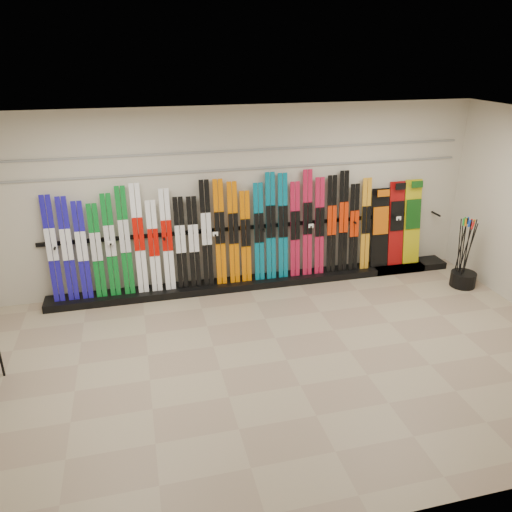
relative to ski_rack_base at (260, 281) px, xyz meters
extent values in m
plane|color=gray|center=(-0.22, -2.28, -0.06)|extent=(8.00, 8.00, 0.00)
plane|color=beige|center=(-0.22, 0.22, 1.44)|extent=(8.00, 0.00, 8.00)
plane|color=silver|center=(-0.22, -2.28, 2.94)|extent=(8.00, 8.00, 0.00)
cube|color=black|center=(0.00, 0.00, 0.00)|extent=(8.00, 0.40, 0.12)
cube|color=#1C149C|center=(-3.27, 0.03, 0.90)|extent=(0.17, 0.18, 1.69)
cube|color=#1C149C|center=(-3.05, 0.03, 0.88)|extent=(0.17, 0.18, 1.65)
cube|color=#1C149C|center=(-2.84, 0.03, 0.84)|extent=(0.17, 0.17, 1.56)
cube|color=#0C6F22|center=(-2.63, 0.03, 0.82)|extent=(0.17, 0.17, 1.51)
cube|color=#0C6F22|center=(-2.41, 0.03, 0.88)|extent=(0.17, 0.18, 1.65)
cube|color=#0C6F22|center=(-2.19, 0.04, 0.93)|extent=(0.17, 0.19, 1.75)
cube|color=white|center=(-1.97, 0.04, 0.95)|extent=(0.17, 0.19, 1.78)
cube|color=white|center=(-1.75, 0.03, 0.81)|extent=(0.17, 0.17, 1.50)
cube|color=white|center=(-1.54, 0.03, 0.89)|extent=(0.17, 0.18, 1.67)
cube|color=black|center=(-1.33, 0.03, 0.82)|extent=(0.17, 0.17, 1.52)
cube|color=black|center=(-1.11, 0.03, 0.82)|extent=(0.17, 0.17, 1.52)
cube|color=black|center=(-0.90, 0.04, 0.94)|extent=(0.17, 0.19, 1.77)
cube|color=#D76B02|center=(-0.68, 0.04, 0.94)|extent=(0.17, 0.19, 1.77)
cube|color=#D76B02|center=(-0.45, 0.04, 0.91)|extent=(0.17, 0.19, 1.71)
cube|color=#D76B02|center=(-0.25, 0.03, 0.83)|extent=(0.17, 0.17, 1.55)
cube|color=#05657E|center=(-0.02, 0.03, 0.89)|extent=(0.17, 0.18, 1.67)
cube|color=#05657E|center=(0.19, 0.04, 0.97)|extent=(0.17, 0.20, 1.83)
cube|color=#05657E|center=(0.40, 0.04, 0.96)|extent=(0.17, 0.20, 1.80)
cube|color=#AD1436|center=(0.62, 0.03, 0.88)|extent=(0.17, 0.18, 1.65)
cube|color=#AD1436|center=(0.84, 0.04, 0.98)|extent=(0.17, 0.20, 1.83)
cube|color=#AD1436|center=(1.06, 0.03, 0.91)|extent=(0.17, 0.19, 1.69)
cube|color=black|center=(1.28, 0.04, 0.92)|extent=(0.17, 0.19, 1.71)
cube|color=black|center=(1.50, 0.04, 0.95)|extent=(0.17, 0.19, 1.78)
cube|color=black|center=(1.70, 0.03, 0.83)|extent=(0.17, 0.17, 1.54)
cube|color=orange|center=(1.92, 0.03, 0.87)|extent=(0.17, 0.18, 1.63)
cube|color=black|center=(2.23, 0.07, 0.77)|extent=(0.33, 0.22, 1.41)
cube|color=#990C0C|center=(2.54, 0.08, 0.82)|extent=(0.29, 0.23, 1.51)
cube|color=gold|center=(2.87, 0.08, 0.82)|extent=(0.32, 0.24, 1.53)
cylinder|color=black|center=(3.38, -0.89, 0.07)|extent=(0.42, 0.42, 0.25)
cylinder|color=black|center=(3.30, -0.99, 0.55)|extent=(0.10, 0.14, 1.17)
cylinder|color=black|center=(3.29, -0.82, 0.55)|extent=(0.06, 0.11, 1.18)
cylinder|color=black|center=(3.32, -0.88, 0.55)|extent=(0.10, 0.11, 1.18)
cylinder|color=black|center=(3.27, -0.80, 0.55)|extent=(0.11, 0.04, 1.18)
cylinder|color=black|center=(3.37, -0.85, 0.55)|extent=(0.07, 0.08, 1.18)
cylinder|color=black|center=(3.40, -0.88, 0.55)|extent=(0.12, 0.03, 1.18)
cylinder|color=black|center=(3.39, -0.75, 0.55)|extent=(0.14, 0.10, 1.17)
cylinder|color=black|center=(3.33, -0.74, 0.55)|extent=(0.06, 0.09, 1.18)
cube|color=gray|center=(-0.22, 0.20, 1.94)|extent=(7.60, 0.02, 0.03)
cube|color=gray|center=(-0.22, 0.20, 2.24)|extent=(7.60, 0.02, 0.03)
camera|label=1|loc=(-1.96, -7.55, 3.76)|focal=35.00mm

